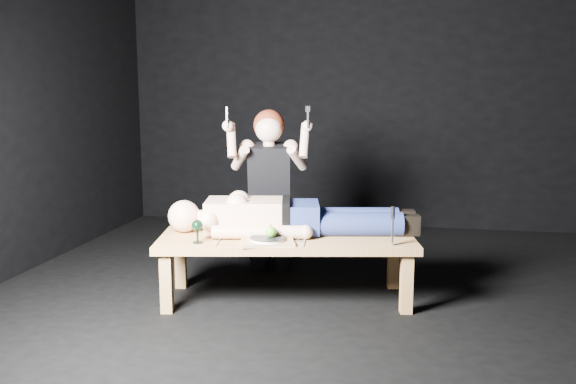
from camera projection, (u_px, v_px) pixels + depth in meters
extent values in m
plane|color=black|center=(332.00, 300.00, 4.26)|extent=(5.00, 5.00, 0.00)
plane|color=black|center=(362.00, 85.00, 6.44)|extent=(5.00, 0.00, 5.00)
cube|color=tan|center=(287.00, 268.00, 4.24)|extent=(1.82, 0.96, 0.45)
cube|color=tan|center=(267.00, 242.00, 4.01)|extent=(0.40, 0.33, 0.02)
cylinder|color=white|center=(267.00, 239.00, 4.01)|extent=(0.28, 0.28, 0.02)
sphere|color=green|center=(271.00, 232.00, 4.01)|extent=(0.07, 0.07, 0.07)
cube|color=#B2B2B7|center=(217.00, 243.00, 4.02)|extent=(0.04, 0.18, 0.01)
cube|color=#B2B2B7|center=(303.00, 243.00, 4.01)|extent=(0.03, 0.19, 0.01)
cube|color=#B2B2B7|center=(294.00, 239.00, 4.12)|extent=(0.14, 0.14, 0.01)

